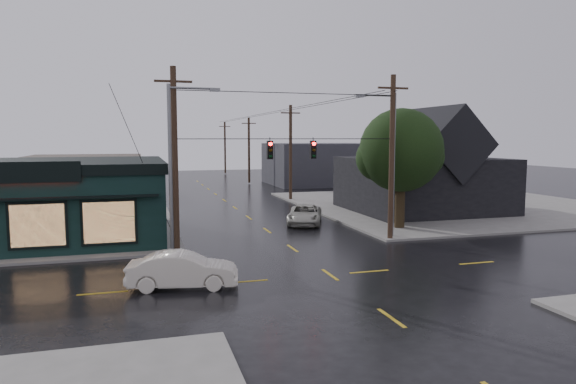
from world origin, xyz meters
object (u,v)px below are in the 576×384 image
object	(u,v)px
utility_pole_nw	(177,254)
corner_tree	(401,151)
utility_pole_ne	(390,240)
suv_silver	(305,215)
sedan_cream	(183,270)

from	to	relation	value
utility_pole_nw	corner_tree	bearing A→B (deg)	12.03
utility_pole_ne	suv_silver	size ratio (longest dim) A/B	1.98
corner_tree	utility_pole_ne	size ratio (longest dim) A/B	0.81
utility_pole_ne	sedan_cream	size ratio (longest dim) A/B	2.19
corner_tree	utility_pole_nw	size ratio (longest dim) A/B	0.81
corner_tree	utility_pole_ne	distance (m)	6.84
utility_pole_nw	sedan_cream	size ratio (longest dim) A/B	2.19
suv_silver	utility_pole_ne	bearing A→B (deg)	-44.67
utility_pole_ne	sedan_cream	distance (m)	14.85
corner_tree	utility_pole_ne	world-z (taller)	corner_tree
utility_pole_ne	suv_silver	bearing A→B (deg)	113.50
sedan_cream	suv_silver	xyz separation A→B (m)	(10.08, 13.95, -0.05)
utility_pole_nw	utility_pole_ne	xyz separation A→B (m)	(13.00, 0.00, 0.00)
corner_tree	sedan_cream	xyz separation A→B (m)	(-15.69, -9.95, -4.72)
suv_silver	corner_tree	bearing A→B (deg)	-13.67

